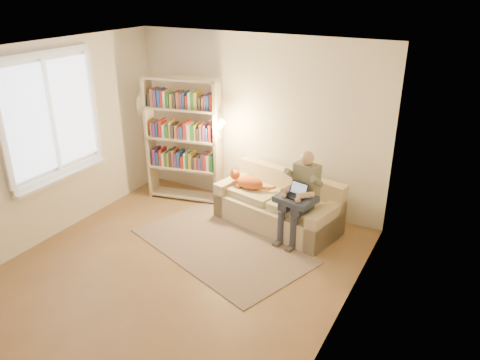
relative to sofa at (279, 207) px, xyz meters
The scene contains 13 objects.
floor 1.86m from the sofa, 109.50° to the right, with size 4.50×4.50×0.00m, color brown.
ceiling 2.97m from the sofa, 109.50° to the right, with size 4.00×4.50×0.02m, color white.
wall_left 3.30m from the sofa, 146.41° to the right, with size 0.02×4.50×2.60m, color silver.
wall_right 2.45m from the sofa, 51.43° to the right, with size 0.02×4.50×2.60m, color silver.
wall_back 1.30m from the sofa, 140.15° to the left, with size 4.00×0.02×2.60m, color silver.
window 3.18m from the sofa, 149.04° to the right, with size 0.12×1.52×1.69m.
sofa is the anchor object (origin of this frame).
person 0.64m from the sofa, 29.30° to the right, with size 0.43×0.59×1.24m.
cat 0.54m from the sofa, behind, with size 0.65×0.31×0.24m.
blanket 0.58m from the sofa, 45.23° to the right, with size 0.49×0.40×0.08m, color #273045.
laptop 0.63m from the sofa, 44.24° to the right, with size 0.29×0.27×0.21m.
bookshelf 1.87m from the sofa, behind, with size 1.34×0.53×1.97m.
rug 1.04m from the sofa, 114.08° to the right, with size 2.36×1.39×0.01m, color gray.
Camera 1 is at (2.99, -3.79, 3.30)m, focal length 35.00 mm.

